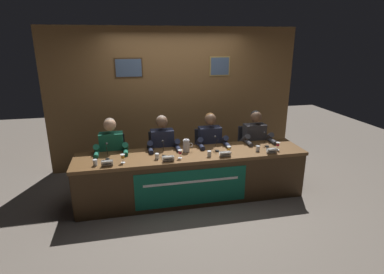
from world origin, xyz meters
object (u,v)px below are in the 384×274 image
(microphone_far_left, at_px, (107,154))
(microphone_center_right, at_px, (216,146))
(microphone_center_left, at_px, (164,151))
(water_cup_far_left, at_px, (95,163))
(panelist_far_left, at_px, (112,152))
(water_cup_far_right, at_px, (258,149))
(chair_center_right, at_px, (208,156))
(panelist_far_right, at_px, (256,141))
(water_cup_center_left, at_px, (157,157))
(conference_table, at_px, (193,170))
(chair_center_left, at_px, (162,160))
(chair_far_right, at_px, (250,153))
(juice_glass_center_left, at_px, (180,152))
(nameplate_far_right, at_px, (272,151))
(panelist_center_left, at_px, (163,148))
(water_pitcher_central, at_px, (186,146))
(nameplate_far_left, at_px, (107,163))
(panelist_center_right, at_px, (211,145))
(chair_far_left, at_px, (114,164))
(juice_glass_far_left, at_px, (123,157))
(nameplate_center_right, at_px, (225,154))
(nameplate_center_left, at_px, (168,159))
(juice_glass_center_right, at_px, (229,149))
(microphone_far_right, at_px, (266,142))
(water_cup_center_right, at_px, (209,154))
(juice_glass_far_right, at_px, (278,145))

(microphone_far_left, distance_m, microphone_center_right, 1.62)
(microphone_center_left, bearing_deg, water_cup_far_left, -170.62)
(panelist_far_left, bearing_deg, water_cup_far_right, -12.71)
(chair_center_right, bearing_deg, panelist_far_right, -14.18)
(microphone_center_left, height_order, microphone_center_right, same)
(water_cup_far_right, bearing_deg, water_cup_far_left, -178.77)
(water_cup_center_left, bearing_deg, conference_table, 3.38)
(panelist_far_left, height_order, chair_center_left, panelist_far_left)
(water_cup_center_left, distance_m, chair_far_right, 1.89)
(juice_glass_center_left, xyz_separation_m, nameplate_far_right, (1.38, -0.11, -0.05))
(panelist_center_left, bearing_deg, panelist_far_right, 0.00)
(microphone_far_left, xyz_separation_m, water_pitcher_central, (1.16, 0.06, 0.02))
(nameplate_far_left, xyz_separation_m, water_pitcher_central, (1.16, 0.33, 0.05))
(panelist_center_right, bearing_deg, chair_far_left, 172.80)
(chair_center_left, xyz_separation_m, water_cup_far_right, (1.39, -0.69, 0.33))
(chair_far_left, bearing_deg, water_cup_far_right, -17.59)
(juice_glass_far_left, height_order, juice_glass_center_left, same)
(nameplate_center_right, distance_m, panelist_far_right, 0.97)
(panelist_far_right, xyz_separation_m, water_pitcher_central, (-1.26, -0.27, 0.11))
(nameplate_far_left, bearing_deg, nameplate_center_right, -0.57)
(nameplate_far_left, height_order, water_pitcher_central, water_pitcher_central)
(microphone_center_right, distance_m, panelist_far_right, 0.87)
(nameplate_center_left, height_order, chair_center_right, chair_center_right)
(panelist_center_left, relative_size, juice_glass_center_left, 9.99)
(water_cup_far_left, relative_size, chair_far_right, 0.09)
(water_cup_far_left, xyz_separation_m, chair_center_left, (0.99, 0.74, -0.33))
(panelist_far_left, xyz_separation_m, juice_glass_center_right, (1.71, -0.52, 0.10))
(conference_table, xyz_separation_m, juice_glass_center_right, (0.52, -0.06, 0.32))
(panelist_center_left, xyz_separation_m, nameplate_far_right, (1.56, -0.63, 0.06))
(juice_glass_center_left, bearing_deg, panelist_center_left, 109.23)
(panelist_center_right, distance_m, microphone_center_right, 0.35)
(microphone_far_left, distance_m, panelist_center_left, 0.91)
(nameplate_far_left, xyz_separation_m, microphone_center_left, (0.79, 0.21, 0.03))
(panelist_center_right, distance_m, water_pitcher_central, 0.55)
(juice_glass_far_left, height_order, nameplate_center_right, juice_glass_far_left)
(nameplate_far_left, bearing_deg, juice_glass_center_left, 4.40)
(panelist_center_right, relative_size, water_cup_far_right, 14.58)
(conference_table, distance_m, nameplate_far_left, 1.26)
(chair_center_left, height_order, water_cup_center_left, chair_center_left)
(juice_glass_far_left, xyz_separation_m, water_cup_far_right, (2.02, 0.03, -0.05))
(microphone_center_right, relative_size, microphone_far_right, 1.00)
(water_cup_center_left, bearing_deg, microphone_far_left, 166.97)
(nameplate_far_right, bearing_deg, water_cup_center_right, 175.34)
(panelist_far_left, xyz_separation_m, juice_glass_far_right, (2.51, -0.51, 0.10))
(nameplate_center_left, distance_m, water_cup_far_right, 1.40)
(water_cup_center_left, distance_m, microphone_center_right, 0.94)
(chair_center_right, distance_m, panelist_far_right, 0.86)
(panelist_center_left, relative_size, water_pitcher_central, 5.90)
(nameplate_far_left, distance_m, microphone_center_left, 0.82)
(microphone_far_left, relative_size, microphone_center_left, 1.00)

